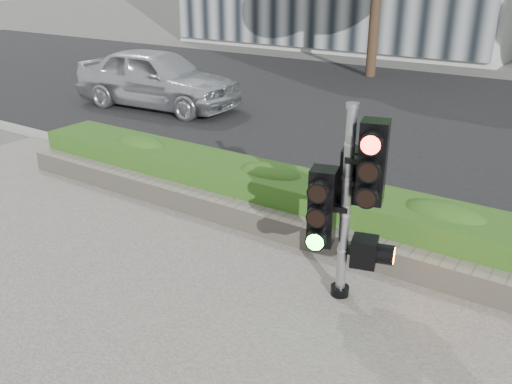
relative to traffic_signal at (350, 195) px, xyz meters
The scene contains 7 objects.
ground 1.87m from the traffic_signal, 126.49° to the right, with size 120.00×120.00×0.00m, color #51514C.
road 9.07m from the traffic_signal, 95.03° to the left, with size 60.00×13.00×0.02m, color black.
curb 2.56m from the traffic_signal, 110.66° to the left, with size 60.00×0.25×0.12m, color gray.
stone_wall 1.60m from the traffic_signal, 133.24° to the left, with size 12.00×0.32×0.34m, color gray.
hedge 1.93m from the traffic_signal, 117.89° to the left, with size 12.00×1.00×0.68m, color #55972E.
traffic_signal is the anchor object (origin of this frame).
car_silver 10.15m from the traffic_signal, 145.53° to the left, with size 1.92×4.78×1.63m, color silver.
Camera 1 is at (3.00, -4.12, 3.66)m, focal length 38.00 mm.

